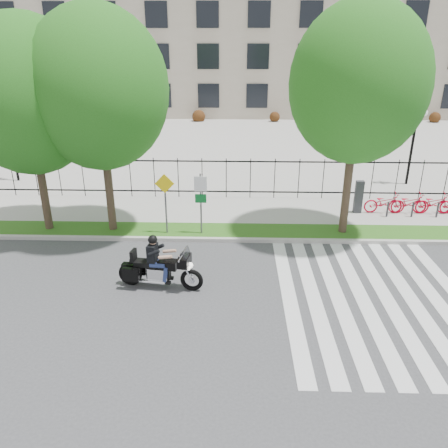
{
  "coord_description": "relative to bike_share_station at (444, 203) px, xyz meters",
  "views": [
    {
      "loc": [
        0.53,
        -11.75,
        7.22
      ],
      "look_at": [
        0.08,
        3.0,
        1.21
      ],
      "focal_mm": 35.0,
      "sensor_mm": 36.0,
      "label": 1
    }
  ],
  "objects": [
    {
      "name": "sign_pole_warning",
      "position": [
        -12.24,
        -2.62,
        1.11
      ],
      "size": [
        0.78,
        0.09,
        2.49
      ],
      "color": "#59595B",
      "rests_on": "grass_verge"
    },
    {
      "name": "crosswalk_stripes",
      "position": [
        -5.11,
        -7.2,
        -0.63
      ],
      "size": [
        5.7,
        8.0,
        0.01
      ],
      "primitive_type": null,
      "color": "silver",
      "rests_on": "ground"
    },
    {
      "name": "lamp_post_right",
      "position": [
        0.07,
        4.8,
        2.57
      ],
      "size": [
        1.06,
        0.7,
        4.25
      ],
      "color": "black",
      "rests_on": "ground"
    },
    {
      "name": "iron_fence",
      "position": [
        -9.93,
        2.0,
        0.51
      ],
      "size": [
        30.0,
        0.06,
        2.0
      ],
      "primitive_type": null,
      "color": "black",
      "rests_on": "sidewalk"
    },
    {
      "name": "office_building",
      "position": [
        -9.93,
        37.72,
        9.33
      ],
      "size": [
        60.0,
        21.9,
        20.15
      ],
      "color": "#A89C88",
      "rests_on": "ground"
    },
    {
      "name": "bike_share_station",
      "position": [
        0.0,
        0.0,
        0.0
      ],
      "size": [
        7.79,
        0.86,
        1.5
      ],
      "color": "#2D2D33",
      "rests_on": "sidewalk"
    },
    {
      "name": "curb",
      "position": [
        -9.93,
        -3.1,
        -0.56
      ],
      "size": [
        60.0,
        0.2,
        0.15
      ],
      "primitive_type": "cube",
      "color": "#AFADA5",
      "rests_on": "ground"
    },
    {
      "name": "plaza",
      "position": [
        -9.93,
        17.8,
        -0.59
      ],
      "size": [
        80.0,
        34.0,
        0.1
      ],
      "primitive_type": "cube",
      "color": "#AEACA2",
      "rests_on": "ground"
    },
    {
      "name": "motorcycle_rider",
      "position": [
        -11.84,
        -6.71,
        0.09
      ],
      "size": [
        2.82,
        1.04,
        2.18
      ],
      "color": "black",
      "rests_on": "ground"
    },
    {
      "name": "street_tree_1",
      "position": [
        -14.56,
        -2.25,
        5.11
      ],
      "size": [
        5.23,
        5.23,
        8.61
      ],
      "color": "#3E2D21",
      "rests_on": "grass_verge"
    },
    {
      "name": "grass_verge",
      "position": [
        -9.93,
        -2.25,
        -0.56
      ],
      "size": [
        60.0,
        1.5,
        0.15
      ],
      "primitive_type": "cube",
      "color": "#275615",
      "rests_on": "ground"
    },
    {
      "name": "sign_pole_regulatory",
      "position": [
        -10.82,
        -2.62,
        1.1
      ],
      "size": [
        0.5,
        0.09,
        2.5
      ],
      "color": "#59595B",
      "rests_on": "grass_verge"
    },
    {
      "name": "street_tree_0",
      "position": [
        -17.26,
        -2.25,
        4.86
      ],
      "size": [
        5.15,
        5.15,
        8.31
      ],
      "color": "#3E2D21",
      "rests_on": "grass_verge"
    },
    {
      "name": "ground",
      "position": [
        -9.93,
        -7.2,
        -0.64
      ],
      "size": [
        120.0,
        120.0,
        0.0
      ],
      "primitive_type": "plane",
      "color": "#3E3E41",
      "rests_on": "ground"
    },
    {
      "name": "street_tree_2",
      "position": [
        -5.03,
        -2.25,
        5.33
      ],
      "size": [
        5.07,
        5.07,
        8.74
      ],
      "color": "#3E2D21",
      "rests_on": "grass_verge"
    },
    {
      "name": "lamp_post_left",
      "position": [
        -21.93,
        4.8,
        2.57
      ],
      "size": [
        1.06,
        0.7,
        4.25
      ],
      "color": "black",
      "rests_on": "ground"
    },
    {
      "name": "sidewalk",
      "position": [
        -9.93,
        0.25,
        -0.56
      ],
      "size": [
        60.0,
        3.5,
        0.15
      ],
      "primitive_type": "cube",
      "color": "#AEACA2",
      "rests_on": "ground"
    }
  ]
}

